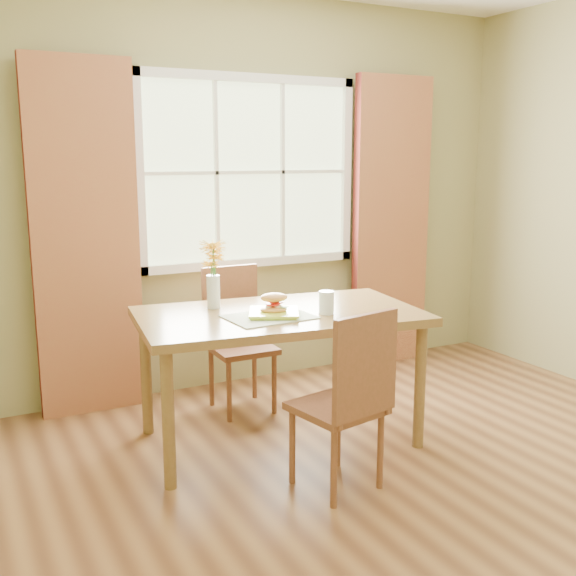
# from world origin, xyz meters

# --- Properties ---
(room) EXTENTS (4.24, 3.84, 2.74)m
(room) POSITION_xyz_m (0.00, 0.00, 1.35)
(room) COLOR brown
(room) RESTS_ON ground
(window) EXTENTS (1.62, 0.06, 1.32)m
(window) POSITION_xyz_m (0.00, 1.87, 1.50)
(window) COLOR beige
(window) RESTS_ON room
(curtain_left) EXTENTS (0.65, 0.08, 2.20)m
(curtain_left) POSITION_xyz_m (-1.15, 1.78, 1.10)
(curtain_left) COLOR maroon
(curtain_left) RESTS_ON room
(curtain_right) EXTENTS (0.65, 0.08, 2.20)m
(curtain_right) POSITION_xyz_m (1.15, 1.78, 1.10)
(curtain_right) COLOR maroon
(curtain_right) RESTS_ON room
(dining_table) EXTENTS (1.65, 1.06, 0.76)m
(dining_table) POSITION_xyz_m (-0.30, 0.81, 0.68)
(dining_table) COLOR brown
(dining_table) RESTS_ON room
(chair_near) EXTENTS (0.45, 0.45, 0.91)m
(chair_near) POSITION_xyz_m (-0.28, 0.12, 0.50)
(chair_near) COLOR brown
(chair_near) RESTS_ON room
(chair_far) EXTENTS (0.38, 0.38, 0.91)m
(chair_far) POSITION_xyz_m (-0.30, 1.43, 0.50)
(chair_far) COLOR brown
(chair_far) RESTS_ON room
(placemat) EXTENTS (0.47, 0.36, 0.01)m
(placemat) POSITION_xyz_m (-0.41, 0.72, 0.76)
(placemat) COLOR #B8C4A6
(placemat) RESTS_ON dining_table
(plate) EXTENTS (0.36, 0.36, 0.01)m
(plate) POSITION_xyz_m (-0.37, 0.74, 0.77)
(plate) COLOR #C5E439
(plate) RESTS_ON placemat
(croissant_sandwich) EXTENTS (0.18, 0.15, 0.11)m
(croissant_sandwich) POSITION_xyz_m (-0.37, 0.73, 0.83)
(croissant_sandwich) COLOR #E9A04F
(croissant_sandwich) RESTS_ON plate
(water_glass) EXTENTS (0.08, 0.08, 0.13)m
(water_glass) POSITION_xyz_m (-0.09, 0.66, 0.82)
(water_glass) COLOR silver
(water_glass) RESTS_ON dining_table
(flower_vase) EXTENTS (0.16, 0.16, 0.39)m
(flower_vase) POSITION_xyz_m (-0.59, 1.08, 1.00)
(flower_vase) COLOR silver
(flower_vase) RESTS_ON dining_table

